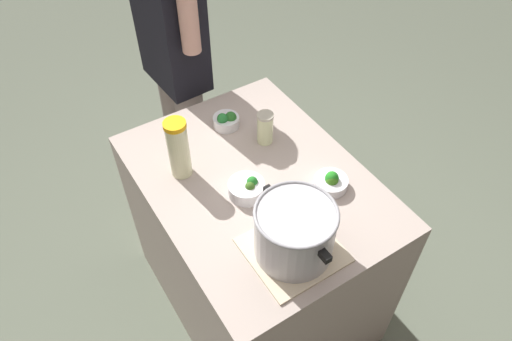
{
  "coord_description": "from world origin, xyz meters",
  "views": [
    {
      "loc": [
        -1.04,
        0.66,
        2.25
      ],
      "look_at": [
        0.0,
        0.0,
        0.95
      ],
      "focal_mm": 33.53,
      "sensor_mm": 36.0,
      "label": 1
    }
  ],
  "objects": [
    {
      "name": "broccoli_bowl_front",
      "position": [
        -0.18,
        -0.22,
        0.92
      ],
      "size": [
        0.13,
        0.13,
        0.08
      ],
      "color": "silver",
      "rests_on": "counter_slab"
    },
    {
      "name": "broccoli_bowl_center",
      "position": [
        -0.04,
        0.07,
        0.92
      ],
      "size": [
        0.14,
        0.14,
        0.07
      ],
      "color": "silver",
      "rests_on": "counter_slab"
    },
    {
      "name": "broccoli_bowl_back",
      "position": [
        0.33,
        -0.06,
        0.93
      ],
      "size": [
        0.11,
        0.11,
        0.08
      ],
      "color": "silver",
      "rests_on": "counter_slab"
    },
    {
      "name": "dish_cloth",
      "position": [
        -0.34,
        0.07,
        0.9
      ],
      "size": [
        0.29,
        0.3,
        0.01
      ],
      "primitive_type": "cube",
      "color": "beige",
      "rests_on": "counter_slab"
    },
    {
      "name": "mason_jar",
      "position": [
        0.16,
        -0.15,
        0.97
      ],
      "size": [
        0.07,
        0.07,
        0.14
      ],
      "color": "beige",
      "rests_on": "counter_slab"
    },
    {
      "name": "lemonade_pitcher",
      "position": [
        0.19,
        0.22,
        1.02
      ],
      "size": [
        0.08,
        0.08,
        0.25
      ],
      "color": "beige",
      "rests_on": "counter_slab"
    },
    {
      "name": "cooking_pot",
      "position": [
        -0.34,
        0.07,
        1.01
      ],
      "size": [
        0.34,
        0.27,
        0.2
      ],
      "color": "#B7B7BC",
      "rests_on": "dish_cloth"
    },
    {
      "name": "person_cook",
      "position": [
        0.78,
        -0.05,
        0.91
      ],
      "size": [
        0.5,
        0.22,
        1.64
      ],
      "color": "gray",
      "rests_on": "ground_plane"
    },
    {
      "name": "ground_plane",
      "position": [
        0.0,
        0.0,
        0.0
      ],
      "size": [
        8.0,
        8.0,
        0.0
      ],
      "primitive_type": "plane",
      "color": "#606957"
    },
    {
      "name": "counter_slab",
      "position": [
        0.0,
        0.0,
        0.45
      ],
      "size": [
        1.06,
        0.79,
        0.9
      ],
      "primitive_type": "cube",
      "color": "#AE9E93",
      "rests_on": "ground_plane"
    }
  ]
}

